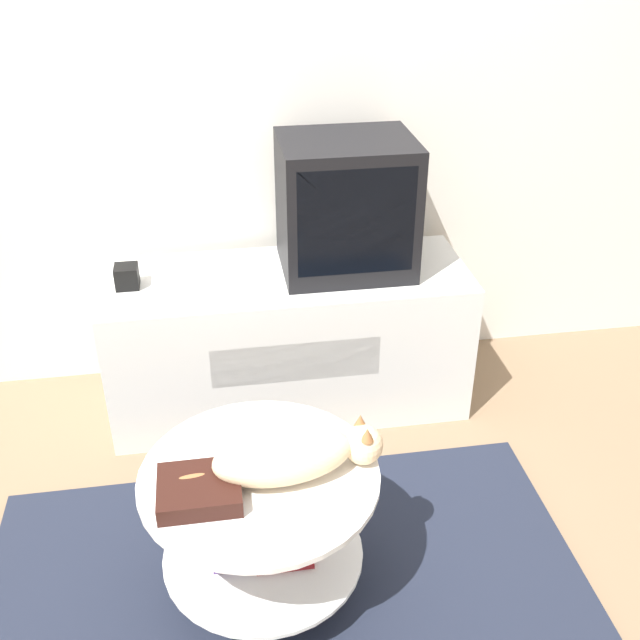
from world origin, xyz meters
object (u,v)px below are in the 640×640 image
Objects in this scene: speaker at (127,277)px; dvd_box at (199,490)px; cat at (292,454)px; tv at (346,206)px.

speaker is 1.05m from dvd_box.
cat reaches higher than dvd_box.
dvd_box is at bearing -77.20° from speaker.
tv reaches higher than speaker.
tv is at bearing 2.49° from speaker.
speaker is (-0.82, -0.04, -0.21)m from tv.
cat is (-0.33, -1.00, -0.30)m from tv.
dvd_box is (-0.59, -1.05, -0.34)m from tv.
dvd_box is 0.26m from cat.
cat is at bearing -63.26° from speaker.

